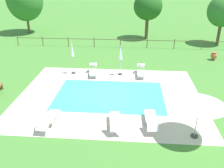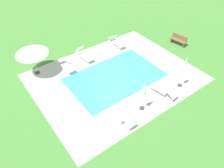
{
  "view_description": "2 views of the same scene",
  "coord_description": "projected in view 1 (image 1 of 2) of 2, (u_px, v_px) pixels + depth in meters",
  "views": [
    {
      "loc": [
        1.27,
        -13.92,
        7.36
      ],
      "look_at": [
        0.13,
        0.5,
        0.6
      ],
      "focal_mm": 38.58,
      "sensor_mm": 36.0,
      "label": 1
    },
    {
      "loc": [
        7.83,
        10.19,
        10.74
      ],
      "look_at": [
        1.12,
        1.12,
        0.69
      ],
      "focal_mm": 35.29,
      "sensor_mm": 36.0,
      "label": 2
    }
  ],
  "objects": [
    {
      "name": "sun_lounger_north_mid",
      "position": [
        49.0,
        118.0,
        12.65
      ],
      "size": [
        0.71,
        2.05,
        0.81
      ],
      "color": "white",
      "rests_on": "ground"
    },
    {
      "name": "pool_coping_rim",
      "position": [
        109.0,
        95.0,
        15.78
      ],
      "size": [
        7.49,
        5.0,
        0.01
      ],
      "color": "beige",
      "rests_on": "ground"
    },
    {
      "name": "tree_far_west",
      "position": [
        25.0,
        0.0,
        30.21
      ],
      "size": [
        4.53,
        4.53,
        6.81
      ],
      "color": "brown",
      "rests_on": "ground"
    },
    {
      "name": "swimming_pool_water",
      "position": [
        109.0,
        95.0,
        15.78
      ],
      "size": [
        7.01,
        4.52,
        0.01
      ],
      "primitive_type": "cube",
      "color": "#42CCD6",
      "rests_on": "ground"
    },
    {
      "name": "sun_lounger_north_far",
      "position": [
        93.0,
        70.0,
        18.79
      ],
      "size": [
        0.9,
        2.05,
        0.86
      ],
      "color": "white",
      "rests_on": "ground"
    },
    {
      "name": "sun_lounger_north_near_steps",
      "position": [
        141.0,
        71.0,
        18.63
      ],
      "size": [
        0.63,
        1.98,
        0.88
      ],
      "color": "white",
      "rests_on": "ground"
    },
    {
      "name": "sun_lounger_north_end",
      "position": [
        115.0,
        120.0,
        12.45
      ],
      "size": [
        0.81,
        1.92,
        0.98
      ],
      "color": "white",
      "rests_on": "ground"
    },
    {
      "name": "tree_centre",
      "position": [
        148.0,
        6.0,
        27.7
      ],
      "size": [
        3.29,
        3.29,
        5.34
      ],
      "color": "brown",
      "rests_on": "ground"
    },
    {
      "name": "tree_west_mid",
      "position": [
        223.0,
        11.0,
        25.54
      ],
      "size": [
        3.27,
        3.27,
        5.27
      ],
      "color": "brown",
      "rests_on": "ground"
    },
    {
      "name": "ground_plane",
      "position": [
        109.0,
        95.0,
        15.78
      ],
      "size": [
        160.0,
        160.0,
        0.0
      ],
      "primitive_type": "plane",
      "color": "#478433"
    },
    {
      "name": "terracotta_urn_near_fence",
      "position": [
        214.0,
        56.0,
        21.97
      ],
      "size": [
        0.56,
        0.56,
        0.74
      ],
      "color": "#B7663D",
      "rests_on": "ground"
    },
    {
      "name": "patio_umbrella_closed_row_west",
      "position": [
        72.0,
        52.0,
        18.49
      ],
      "size": [
        0.32,
        0.32,
        2.52
      ],
      "color": "#383838",
      "rests_on": "ground"
    },
    {
      "name": "perimeter_fence",
      "position": [
        120.0,
        41.0,
        25.48
      ],
      "size": [
        22.66,
        0.08,
        1.05
      ],
      "color": "brown",
      "rests_on": "ground"
    },
    {
      "name": "sun_lounger_south_mid",
      "position": [
        151.0,
        119.0,
        12.64
      ],
      "size": [
        0.69,
        2.08,
        0.75
      ],
      "color": "white",
      "rests_on": "ground"
    },
    {
      "name": "patio_umbrella_closed_row_mid_west",
      "position": [
        120.0,
        55.0,
        18.28
      ],
      "size": [
        0.32,
        0.32,
        2.38
      ],
      "color": "#383838",
      "rests_on": "ground"
    },
    {
      "name": "patio_umbrella_open_by_bench",
      "position": [
        200.0,
        101.0,
        11.0
      ],
      "size": [
        2.41,
        2.41,
        2.24
      ],
      "color": "#383838",
      "rests_on": "ground"
    },
    {
      "name": "pool_deck_paving",
      "position": [
        109.0,
        95.0,
        15.78
      ],
      "size": [
        11.8,
        9.31,
        0.01
      ],
      "primitive_type": "cube",
      "color": "beige",
      "rests_on": "ground"
    }
  ]
}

